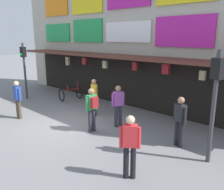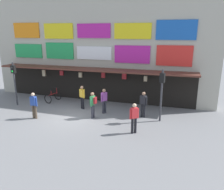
{
  "view_description": "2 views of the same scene",
  "coord_description": "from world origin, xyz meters",
  "px_view_note": "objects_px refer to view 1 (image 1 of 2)",
  "views": [
    {
      "loc": [
        7.54,
        -5.31,
        3.5
      ],
      "look_at": [
        1.2,
        1.56,
        1.19
      ],
      "focal_mm": 37.55,
      "sensor_mm": 36.0,
      "label": 1
    },
    {
      "loc": [
        6.43,
        -11.91,
        5.21
      ],
      "look_at": [
        2.41,
        0.86,
        1.46
      ],
      "focal_mm": 35.51,
      "sensor_mm": 36.0,
      "label": 2
    }
  ],
  "objects_px": {
    "pedestrian_in_green": "(94,95)",
    "pedestrian_in_red": "(118,104)",
    "pedestrian_in_yellow": "(92,107)",
    "pedestrian_in_black": "(18,98)",
    "pedestrian_in_purple": "(130,144)",
    "traffic_light_near": "(24,62)",
    "bicycle_parked": "(71,93)",
    "pedestrian_in_blue": "(180,119)",
    "traffic_light_far": "(216,89)"
  },
  "relations": [
    {
      "from": "pedestrian_in_green",
      "to": "pedestrian_in_red",
      "type": "height_order",
      "value": "same"
    },
    {
      "from": "pedestrian_in_yellow",
      "to": "pedestrian_in_green",
      "type": "relative_size",
      "value": 1.0
    },
    {
      "from": "pedestrian_in_black",
      "to": "pedestrian_in_purple",
      "type": "bearing_deg",
      "value": -2.12
    },
    {
      "from": "pedestrian_in_purple",
      "to": "pedestrian_in_red",
      "type": "bearing_deg",
      "value": 135.95
    },
    {
      "from": "traffic_light_near",
      "to": "bicycle_parked",
      "type": "bearing_deg",
      "value": 36.57
    },
    {
      "from": "traffic_light_near",
      "to": "pedestrian_in_red",
      "type": "xyz_separation_m",
      "value": [
        6.82,
        0.32,
        -1.19
      ]
    },
    {
      "from": "bicycle_parked",
      "to": "pedestrian_in_purple",
      "type": "relative_size",
      "value": 0.76
    },
    {
      "from": "pedestrian_in_blue",
      "to": "pedestrian_in_purple",
      "type": "bearing_deg",
      "value": -91.4
    },
    {
      "from": "pedestrian_in_purple",
      "to": "pedestrian_in_yellow",
      "type": "bearing_deg",
      "value": 154.18
    },
    {
      "from": "bicycle_parked",
      "to": "pedestrian_in_green",
      "type": "bearing_deg",
      "value": -16.87
    },
    {
      "from": "traffic_light_far",
      "to": "pedestrian_in_blue",
      "type": "bearing_deg",
      "value": 164.32
    },
    {
      "from": "pedestrian_in_blue",
      "to": "pedestrian_in_green",
      "type": "bearing_deg",
      "value": 175.51
    },
    {
      "from": "pedestrian_in_green",
      "to": "pedestrian_in_purple",
      "type": "bearing_deg",
      "value": -33.24
    },
    {
      "from": "traffic_light_near",
      "to": "pedestrian_in_green",
      "type": "xyz_separation_m",
      "value": [
        5.06,
        0.67,
        -1.19
      ]
    },
    {
      "from": "pedestrian_in_black",
      "to": "traffic_light_near",
      "type": "bearing_deg",
      "value": 147.0
    },
    {
      "from": "pedestrian_in_yellow",
      "to": "pedestrian_in_purple",
      "type": "bearing_deg",
      "value": -25.82
    },
    {
      "from": "pedestrian_in_black",
      "to": "pedestrian_in_green",
      "type": "relative_size",
      "value": 1.0
    },
    {
      "from": "traffic_light_far",
      "to": "pedestrian_in_yellow",
      "type": "bearing_deg",
      "value": -169.43
    },
    {
      "from": "traffic_light_near",
      "to": "pedestrian_in_blue",
      "type": "bearing_deg",
      "value": 2.0
    },
    {
      "from": "pedestrian_in_blue",
      "to": "bicycle_parked",
      "type": "bearing_deg",
      "value": 170.42
    },
    {
      "from": "bicycle_parked",
      "to": "pedestrian_in_blue",
      "type": "height_order",
      "value": "pedestrian_in_blue"
    },
    {
      "from": "pedestrian_in_purple",
      "to": "pedestrian_in_green",
      "type": "height_order",
      "value": "same"
    },
    {
      "from": "traffic_light_far",
      "to": "pedestrian_in_purple",
      "type": "height_order",
      "value": "traffic_light_far"
    },
    {
      "from": "traffic_light_near",
      "to": "bicycle_parked",
      "type": "xyz_separation_m",
      "value": [
        2.11,
        1.57,
        -1.75
      ]
    },
    {
      "from": "traffic_light_near",
      "to": "pedestrian_in_green",
      "type": "bearing_deg",
      "value": 7.6
    },
    {
      "from": "pedestrian_in_red",
      "to": "bicycle_parked",
      "type": "bearing_deg",
      "value": 165.13
    },
    {
      "from": "pedestrian_in_green",
      "to": "pedestrian_in_red",
      "type": "xyz_separation_m",
      "value": [
        1.76,
        -0.36,
        0.0
      ]
    },
    {
      "from": "bicycle_parked",
      "to": "pedestrian_in_green",
      "type": "distance_m",
      "value": 3.13
    },
    {
      "from": "traffic_light_far",
      "to": "bicycle_parked",
      "type": "relative_size",
      "value": 2.51
    },
    {
      "from": "pedestrian_in_yellow",
      "to": "pedestrian_in_black",
      "type": "bearing_deg",
      "value": -161.38
    },
    {
      "from": "traffic_light_far",
      "to": "pedestrian_in_green",
      "type": "relative_size",
      "value": 1.9
    },
    {
      "from": "pedestrian_in_purple",
      "to": "pedestrian_in_blue",
      "type": "distance_m",
      "value": 2.49
    },
    {
      "from": "bicycle_parked",
      "to": "pedestrian_in_green",
      "type": "relative_size",
      "value": 0.76
    },
    {
      "from": "pedestrian_in_purple",
      "to": "pedestrian_in_blue",
      "type": "bearing_deg",
      "value": 88.6
    },
    {
      "from": "bicycle_parked",
      "to": "pedestrian_in_black",
      "type": "height_order",
      "value": "pedestrian_in_black"
    },
    {
      "from": "traffic_light_near",
      "to": "pedestrian_in_yellow",
      "type": "xyz_separation_m",
      "value": [
        6.46,
        -0.75,
        -1.16
      ]
    },
    {
      "from": "pedestrian_in_green",
      "to": "pedestrian_in_red",
      "type": "relative_size",
      "value": 1.0
    },
    {
      "from": "traffic_light_near",
      "to": "bicycle_parked",
      "type": "relative_size",
      "value": 2.51
    },
    {
      "from": "bicycle_parked",
      "to": "pedestrian_in_black",
      "type": "xyz_separation_m",
      "value": [
        0.85,
        -3.49,
        0.55
      ]
    },
    {
      "from": "pedestrian_in_yellow",
      "to": "pedestrian_in_red",
      "type": "height_order",
      "value": "same"
    },
    {
      "from": "pedestrian_in_green",
      "to": "traffic_light_near",
      "type": "bearing_deg",
      "value": -172.4
    },
    {
      "from": "pedestrian_in_green",
      "to": "traffic_light_far",
      "type": "bearing_deg",
      "value": -6.8
    },
    {
      "from": "traffic_light_far",
      "to": "pedestrian_in_green",
      "type": "xyz_separation_m",
      "value": [
        -5.5,
        0.66,
        -1.19
      ]
    },
    {
      "from": "traffic_light_far",
      "to": "pedestrian_in_green",
      "type": "distance_m",
      "value": 5.66
    },
    {
      "from": "traffic_light_near",
      "to": "pedestrian_in_black",
      "type": "xyz_separation_m",
      "value": [
        2.96,
        -1.92,
        -1.19
      ]
    },
    {
      "from": "bicycle_parked",
      "to": "pedestrian_in_yellow",
      "type": "height_order",
      "value": "pedestrian_in_yellow"
    },
    {
      "from": "bicycle_parked",
      "to": "pedestrian_in_yellow",
      "type": "relative_size",
      "value": 0.76
    },
    {
      "from": "pedestrian_in_red",
      "to": "pedestrian_in_purple",
      "type": "bearing_deg",
      "value": -44.05
    },
    {
      "from": "traffic_light_far",
      "to": "pedestrian_in_purple",
      "type": "xyz_separation_m",
      "value": [
        -1.17,
        -2.18,
        -1.19
      ]
    },
    {
      "from": "pedestrian_in_blue",
      "to": "traffic_light_near",
      "type": "bearing_deg",
      "value": -178.0
    }
  ]
}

